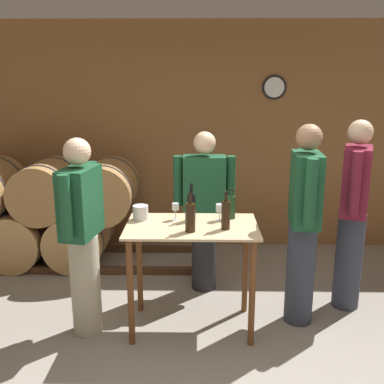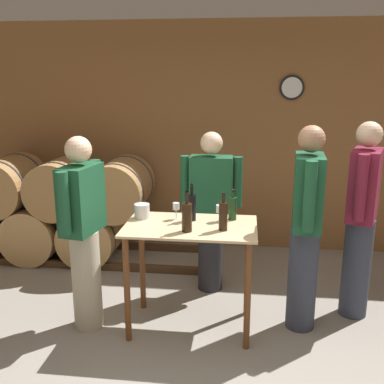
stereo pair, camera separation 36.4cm
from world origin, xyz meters
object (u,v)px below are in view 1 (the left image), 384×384
Objects in this scene: wine_glass_near_left at (175,208)px; wine_glass_near_center at (220,209)px; wine_bottle_right at (231,206)px; person_visitor_near_door at (304,222)px; ice_bucket at (141,213)px; person_visitor_bearded at (204,209)px; person_visitor_with_scarf at (82,234)px; wine_bottle_left at (191,207)px; person_host at (353,212)px; wine_bottle_center at (226,214)px; wine_bottle_far_left at (190,217)px.

wine_glass_near_left is 0.37m from wine_glass_near_center.
person_visitor_near_door is at bearing -7.11° from wine_bottle_right.
person_visitor_bearded reaches higher than ice_bucket.
person_visitor_with_scarf is 1.27m from person_visitor_bearded.
person_visitor_near_door reaches higher than wine_bottle_left.
wine_glass_near_left is at bearing 178.34° from person_visitor_near_door.
person_host is 0.56m from person_visitor_near_door.
wine_bottle_center is at bearing -18.31° from ice_bucket.
wine_glass_near_left is 0.08× the size of person_visitor_near_door.
person_host is (1.09, 0.20, -0.10)m from wine_bottle_right.
person_visitor_bearded is 0.92× the size of person_visitor_near_door.
wine_glass_near_center is at bearing 10.97° from person_visitor_with_scarf.
wine_bottle_left is 0.20× the size of person_visitor_bearded.
wine_glass_near_left is at bearing 172.60° from wine_bottle_left.
person_host is at bearing 22.32° from wine_bottle_center.
person_visitor_with_scarf is 0.95× the size of person_visitor_near_door.
wine_bottle_right is at bearing 10.23° from wine_bottle_left.
person_visitor_near_door is at bearing 17.16° from wine_bottle_center.
wine_bottle_right is (0.06, 0.28, -0.02)m from wine_bottle_center.
person_host is 1.06× the size of person_visitor_with_scarf.
wine_bottle_far_left reaches higher than wine_bottle_center.
wine_bottle_far_left is 2.46× the size of ice_bucket.
person_visitor_bearded is at bearing 142.82° from person_visitor_near_door.
wine_glass_near_left is at bearing -174.72° from wine_bottle_right.
person_visitor_near_door is (-0.49, -0.27, -0.00)m from person_host.
wine_glass_near_left is 1.07m from person_visitor_near_door.
person_visitor_near_door is (0.93, 0.26, -0.12)m from wine_bottle_far_left.
wine_bottle_far_left reaches higher than wine_bottle_left.
person_visitor_with_scarf is at bearing -168.39° from person_host.
person_host reaches higher than wine_glass_near_center.
person_host is (1.19, 0.26, -0.10)m from wine_glass_near_center.
wine_bottle_left is 0.43m from ice_bucket.
wine_glass_near_center is 0.09× the size of person_visitor_with_scarf.
person_host is (1.85, 0.24, -0.06)m from ice_bucket.
wine_bottle_far_left is 1.53m from person_host.
person_visitor_near_door is at bearing 15.78° from wine_bottle_far_left.
person_host is at bearing 8.73° from wine_glass_near_left.
wine_bottle_center is 0.86m from person_visitor_bearded.
person_visitor_with_scarf reaches higher than wine_glass_near_left.
wine_glass_near_left is at bearing -112.64° from person_visitor_bearded.
wine_bottle_center is at bearing 12.42° from wine_bottle_far_left.
person_host is (1.15, 0.47, -0.12)m from wine_bottle_center.
wine_bottle_far_left is 0.19× the size of person_visitor_with_scarf.
person_host reaches higher than wine_bottle_far_left.
wine_glass_near_left is at bearing 177.25° from wine_glass_near_center.
wine_bottle_left is 2.19× the size of wine_glass_near_left.
wine_bottle_center is at bearing -80.40° from wine_glass_near_center.
person_visitor_with_scarf is at bearing -173.65° from person_visitor_near_door.
wine_bottle_left is 0.94m from person_visitor_near_door.
person_host is (1.42, 0.26, -0.12)m from wine_bottle_left.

